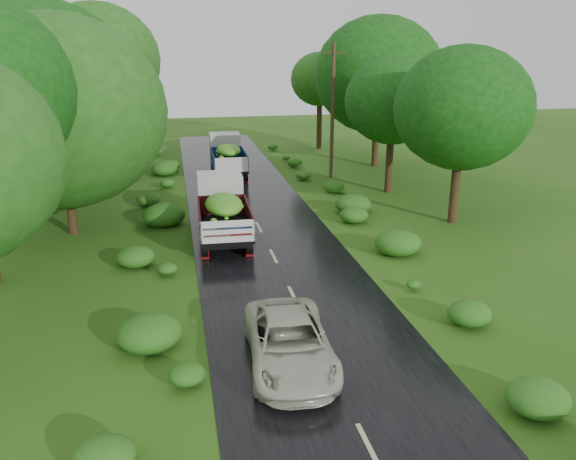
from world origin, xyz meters
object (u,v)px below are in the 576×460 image
object	(u,v)px
truck_far	(227,154)
utility_pole	(332,110)
truck_near	(223,207)
car	(289,342)

from	to	relation	value
truck_far	utility_pole	world-z (taller)	utility_pole
truck_near	truck_far	size ratio (longest dim) A/B	1.02
truck_near	truck_far	bearing A→B (deg)	85.27
truck_far	truck_near	bearing A→B (deg)	-95.66
truck_near	utility_pole	world-z (taller)	utility_pole
car	utility_pole	world-z (taller)	utility_pole
truck_far	car	xyz separation A→B (m)	(-0.73, -24.29, -0.74)
truck_near	car	bearing A→B (deg)	-84.17
truck_far	utility_pole	size ratio (longest dim) A/B	0.71
car	truck_far	bearing A→B (deg)	91.72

